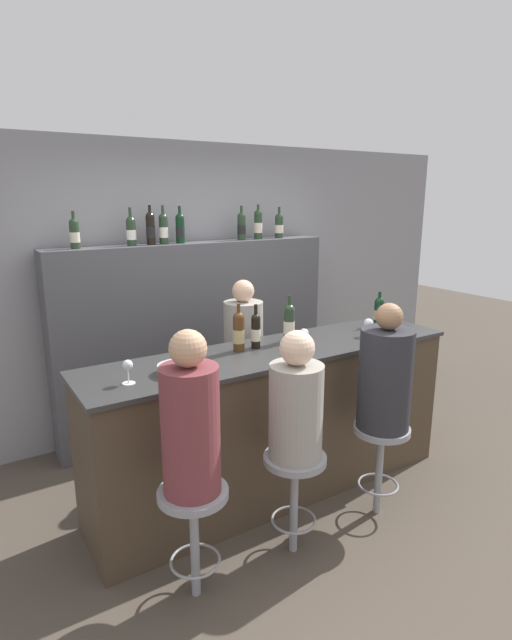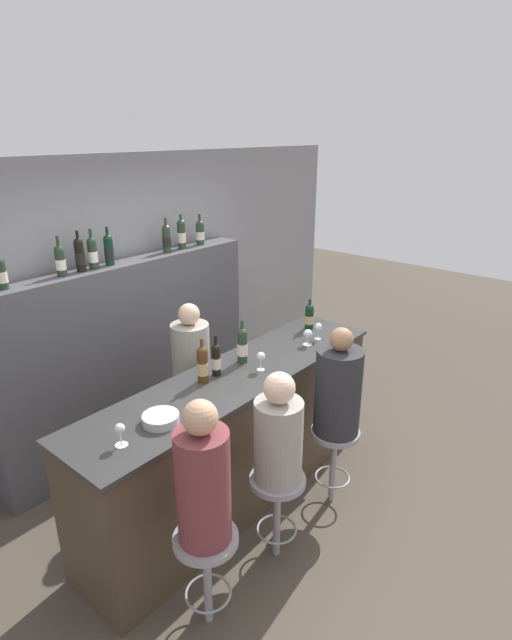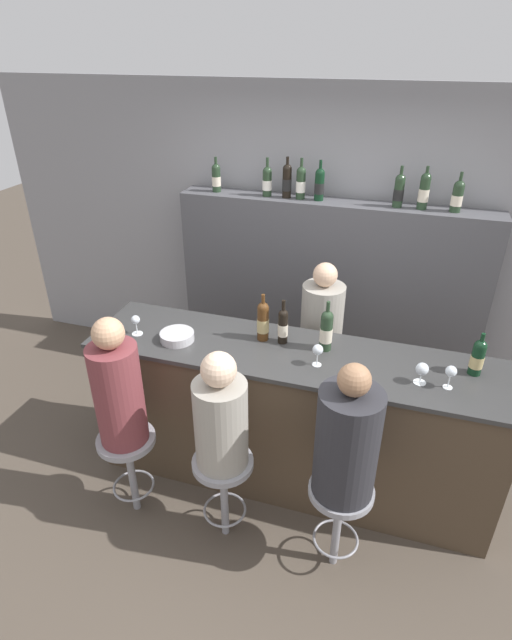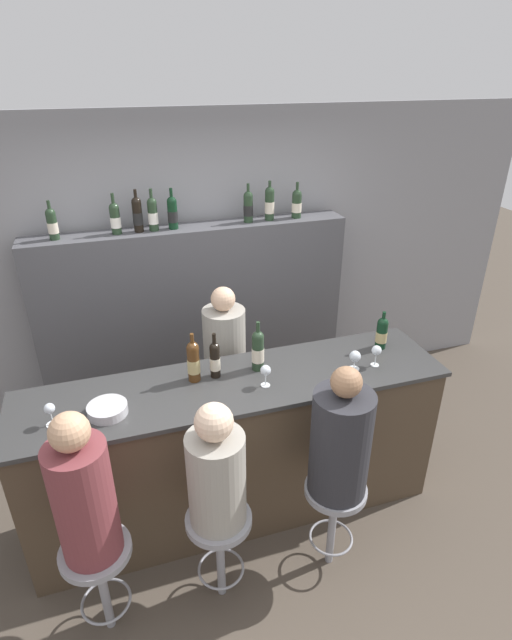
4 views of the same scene
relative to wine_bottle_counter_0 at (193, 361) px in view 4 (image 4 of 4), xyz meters
name	(u,v)px [view 4 (image 4 of 4)]	position (x,y,z in m)	size (l,w,h in m)	color
ground_plane	(251,540)	(0.24, -0.41, -1.23)	(16.00, 16.00, 0.00)	#4C4238
wall_back	(188,269)	(0.24, 1.39, 0.07)	(6.40, 0.05, 2.60)	gray
bar_counter	(237,449)	(0.24, -0.10, -0.69)	(2.75, 0.65, 1.09)	#473828
back_bar_cabinet	(196,324)	(0.24, 1.17, -0.37)	(2.57, 0.28, 1.73)	#4C4C51
wine_bottle_counter_0	(193,361)	(0.00, 0.00, 0.00)	(0.08, 0.08, 0.33)	#4C2D14
wine_bottle_counter_1	(215,359)	(0.14, 0.00, -0.01)	(0.07, 0.07, 0.31)	black
wine_bottle_counter_2	(258,350)	(0.42, 0.00, 0.00)	(0.08, 0.08, 0.35)	#233823
wine_bottle_counter_3	(382,333)	(1.33, 0.00, -0.02)	(0.08, 0.08, 0.28)	black
wine_bottle_backbar_0	(52,224)	(-0.76, 1.17, 0.62)	(0.07, 0.07, 0.29)	#233823
wine_bottle_backbar_1	(115,218)	(-0.32, 1.17, 0.62)	(0.08, 0.08, 0.31)	#233823
wine_bottle_backbar_2	(137,214)	(-0.16, 1.17, 0.64)	(0.07, 0.07, 0.32)	black
wine_bottle_backbar_3	(153,214)	(-0.04, 1.17, 0.63)	(0.08, 0.08, 0.32)	#233823
wine_bottle_backbar_4	(172,212)	(0.11, 1.17, 0.63)	(0.08, 0.08, 0.31)	black
wine_bottle_backbar_5	(248,206)	(0.72, 1.17, 0.63)	(0.08, 0.08, 0.31)	#233823
wine_bottle_backbar_6	(270,203)	(0.90, 1.17, 0.64)	(0.08, 0.08, 0.32)	#233823
wine_bottle_backbar_7	(297,203)	(1.14, 1.17, 0.62)	(0.08, 0.08, 0.29)	#233823
wine_glass_0	(50,410)	(-0.84, -0.20, -0.04)	(0.08, 0.08, 0.14)	silver
wine_glass_1	(266,371)	(0.41, -0.20, -0.03)	(0.07, 0.07, 0.15)	silver
wine_glass_2	(355,357)	(1.02, -0.20, -0.05)	(0.08, 0.08, 0.14)	silver
wine_glass_3	(376,351)	(1.18, -0.20, -0.03)	(0.07, 0.07, 0.15)	silver
metal_bowl	(107,409)	(-0.54, -0.19, -0.11)	(0.23, 0.23, 0.06)	#B7B7BC
bar_stool_left	(99,566)	(-0.70, -0.71, -0.73)	(0.37, 0.37, 0.64)	gray
guest_seated_left	(83,495)	(-0.70, -0.71, -0.21)	(0.30, 0.30, 0.86)	brown
bar_stool_middle	(219,534)	(-0.04, -0.71, -0.73)	(0.37, 0.37, 0.64)	gray
guest_seated_middle	(216,473)	(-0.04, -0.71, -0.26)	(0.31, 0.31, 0.76)	gray
bar_stool_right	(334,504)	(0.68, -0.71, -0.73)	(0.37, 0.37, 0.64)	gray
guest_seated_right	(341,440)	(0.68, -0.71, -0.23)	(0.34, 0.34, 0.84)	#28282D
bartender	(226,383)	(0.32, 0.47, -0.54)	(0.31, 0.31, 1.49)	gray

